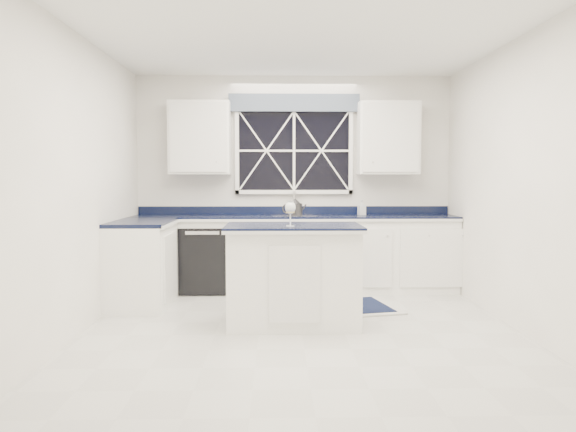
{
  "coord_description": "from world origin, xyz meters",
  "views": [
    {
      "loc": [
        -0.23,
        -4.97,
        1.42
      ],
      "look_at": [
        -0.12,
        0.4,
        1.04
      ],
      "focal_mm": 35.0,
      "sensor_mm": 36.0,
      "label": 1
    }
  ],
  "objects_px": {
    "faucet": "(294,202)",
    "wine_glass": "(290,209)",
    "dishwasher": "(206,258)",
    "kettle": "(295,208)",
    "soap_bottle": "(362,208)",
    "island": "(293,275)"
  },
  "relations": [
    {
      "from": "faucet",
      "to": "wine_glass",
      "type": "distance_m",
      "value": 1.94
    },
    {
      "from": "dishwasher",
      "to": "kettle",
      "type": "distance_m",
      "value": 1.27
    },
    {
      "from": "dishwasher",
      "to": "wine_glass",
      "type": "bearing_deg",
      "value": -60.07
    },
    {
      "from": "kettle",
      "to": "soap_bottle",
      "type": "xyz_separation_m",
      "value": [
        0.85,
        0.11,
        -0.01
      ]
    },
    {
      "from": "wine_glass",
      "to": "dishwasher",
      "type": "bearing_deg",
      "value": 119.93
    },
    {
      "from": "faucet",
      "to": "soap_bottle",
      "type": "relative_size",
      "value": 1.62
    },
    {
      "from": "island",
      "to": "soap_bottle",
      "type": "xyz_separation_m",
      "value": [
        0.91,
        1.7,
        0.55
      ]
    },
    {
      "from": "faucet",
      "to": "wine_glass",
      "type": "xyz_separation_m",
      "value": [
        -0.1,
        -1.93,
        0.03
      ]
    },
    {
      "from": "soap_bottle",
      "to": "island",
      "type": "bearing_deg",
      "value": -118.23
    },
    {
      "from": "kettle",
      "to": "wine_glass",
      "type": "relative_size",
      "value": 1.28
    },
    {
      "from": "soap_bottle",
      "to": "dishwasher",
      "type": "bearing_deg",
      "value": -176.96
    },
    {
      "from": "dishwasher",
      "to": "faucet",
      "type": "relative_size",
      "value": 2.72
    },
    {
      "from": "kettle",
      "to": "soap_bottle",
      "type": "relative_size",
      "value": 1.62
    },
    {
      "from": "kettle",
      "to": "wine_glass",
      "type": "height_order",
      "value": "wine_glass"
    },
    {
      "from": "dishwasher",
      "to": "wine_glass",
      "type": "relative_size",
      "value": 3.47
    },
    {
      "from": "island",
      "to": "soap_bottle",
      "type": "bearing_deg",
      "value": 61.77
    },
    {
      "from": "kettle",
      "to": "soap_bottle",
      "type": "bearing_deg",
      "value": 14.28
    },
    {
      "from": "kettle",
      "to": "wine_glass",
      "type": "distance_m",
      "value": 1.73
    },
    {
      "from": "dishwasher",
      "to": "kettle",
      "type": "height_order",
      "value": "kettle"
    },
    {
      "from": "wine_glass",
      "to": "soap_bottle",
      "type": "xyz_separation_m",
      "value": [
        0.95,
        1.84,
        -0.09
      ]
    },
    {
      "from": "dishwasher",
      "to": "soap_bottle",
      "type": "bearing_deg",
      "value": 3.04
    },
    {
      "from": "dishwasher",
      "to": "soap_bottle",
      "type": "distance_m",
      "value": 2.05
    }
  ]
}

